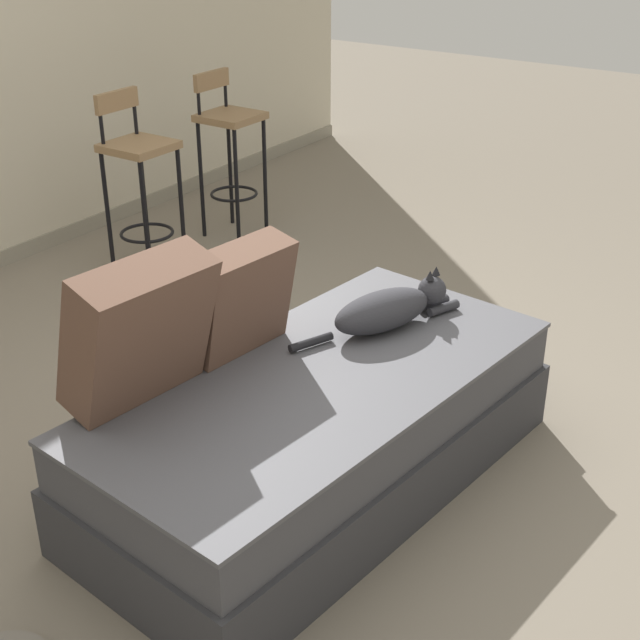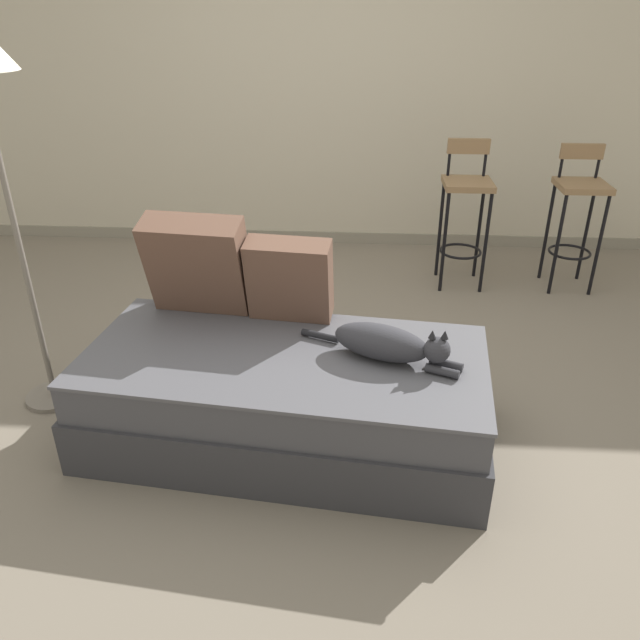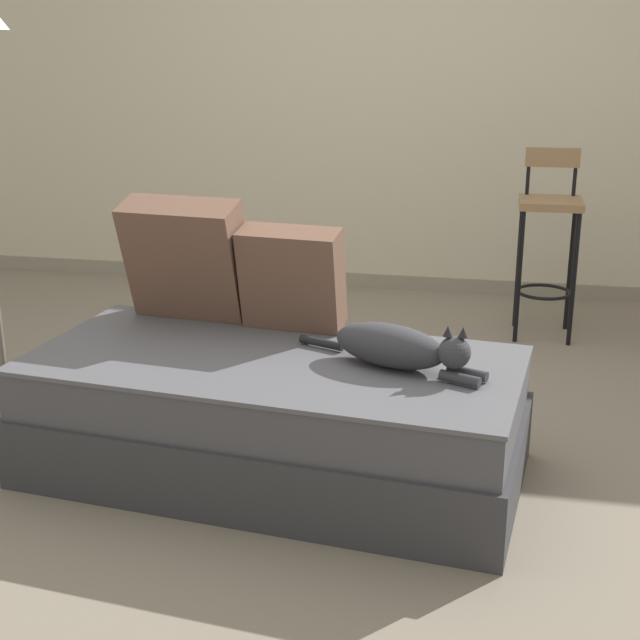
% 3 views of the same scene
% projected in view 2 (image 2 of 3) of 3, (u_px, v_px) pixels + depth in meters
% --- Properties ---
extents(ground_plane, '(16.00, 16.00, 0.00)m').
position_uv_depth(ground_plane, '(295.00, 389.00, 3.27)').
color(ground_plane, slate).
rests_on(ground_plane, ground).
extents(wall_back_panel, '(8.00, 0.10, 2.60)m').
position_uv_depth(wall_back_panel, '(322.00, 75.00, 4.66)').
color(wall_back_panel, beige).
rests_on(wall_back_panel, ground).
extents(wall_baseboard_trim, '(8.00, 0.02, 0.09)m').
position_uv_depth(wall_baseboard_trim, '(321.00, 237.00, 5.19)').
color(wall_baseboard_trim, gray).
rests_on(wall_baseboard_trim, ground).
extents(couch, '(1.86, 1.05, 0.45)m').
position_uv_depth(couch, '(285.00, 396.00, 2.81)').
color(couch, '#353539').
rests_on(couch, ground).
extents(throw_pillow_corner, '(0.50, 0.35, 0.50)m').
position_uv_depth(throw_pillow_corner, '(198.00, 264.00, 2.95)').
color(throw_pillow_corner, brown).
rests_on(throw_pillow_corner, couch).
extents(throw_pillow_middle, '(0.41, 0.26, 0.41)m').
position_uv_depth(throw_pillow_middle, '(290.00, 279.00, 2.90)').
color(throw_pillow_middle, brown).
rests_on(throw_pillow_middle, couch).
extents(cat, '(0.70, 0.36, 0.19)m').
position_uv_depth(cat, '(388.00, 343.00, 2.64)').
color(cat, '#333338').
rests_on(cat, couch).
extents(bar_stool_near_window, '(0.32, 0.32, 0.99)m').
position_uv_depth(bar_stool_near_window, '(465.00, 203.00, 4.21)').
color(bar_stool_near_window, black).
rests_on(bar_stool_near_window, ground).
extents(bar_stool_by_doorway, '(0.32, 0.32, 0.97)m').
position_uv_depth(bar_stool_by_doorway, '(578.00, 205.00, 4.17)').
color(bar_stool_by_doorway, black).
rests_on(bar_stool_by_doorway, ground).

